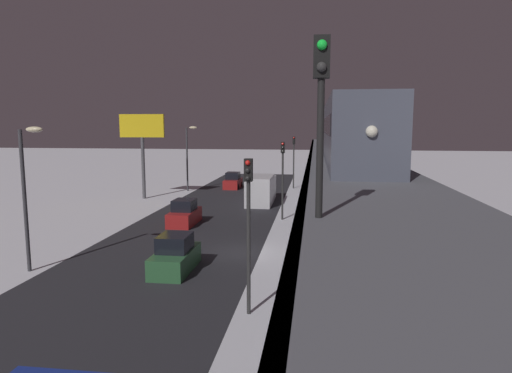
{
  "coord_description": "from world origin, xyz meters",
  "views": [
    {
      "loc": [
        -4.31,
        26.23,
        7.67
      ],
      "look_at": [
        0.58,
        -10.7,
        2.62
      ],
      "focal_mm": 31.37,
      "sensor_mm": 36.0,
      "label": 1
    }
  ],
  "objects": [
    {
      "name": "elevated_railway",
      "position": [
        -6.26,
        -0.0,
        4.84
      ],
      "size": [
        5.0,
        89.68,
        5.6
      ],
      "color": "slate",
      "rests_on": "ground_plane"
    },
    {
      "name": "sedan_green",
      "position": [
        2.99,
        3.92,
        0.8
      ],
      "size": [
        1.8,
        4.0,
        1.97
      ],
      "rotation": [
        0.0,
        0.0,
        3.14
      ],
      "color": "#2D6038",
      "rests_on": "ground_plane"
    },
    {
      "name": "street_lamp_near",
      "position": [
        10.46,
        5.0,
        4.81
      ],
      "size": [
        1.35,
        0.44,
        7.65
      ],
      "color": "#38383D",
      "rests_on": "ground_plane"
    },
    {
      "name": "commercial_billboard",
      "position": [
        13.71,
        -18.94,
        6.83
      ],
      "size": [
        4.8,
        0.36,
        8.9
      ],
      "color": "#4C4C51",
      "rests_on": "ground_plane"
    },
    {
      "name": "sedan_red_2",
      "position": [
        5.79,
        -7.2,
        0.8
      ],
      "size": [
        1.8,
        4.04,
        1.97
      ],
      "color": "#A51E1E",
      "rests_on": "ground_plane"
    },
    {
      "name": "sedan_red",
      "position": [
        5.79,
        -28.17,
        0.78
      ],
      "size": [
        1.91,
        4.09,
        1.97
      ],
      "color": "#A51E1E",
      "rests_on": "ground_plane"
    },
    {
      "name": "traffic_light_near",
      "position": [
        -1.71,
        8.88,
        4.2
      ],
      "size": [
        0.32,
        0.44,
        6.4
      ],
      "color": "#2D2D2D",
      "rests_on": "ground_plane"
    },
    {
      "name": "box_truck",
      "position": [
        0.99,
        -17.92,
        1.35
      ],
      "size": [
        2.4,
        7.4,
        2.8
      ],
      "color": "silver",
      "rests_on": "ground_plane"
    },
    {
      "name": "subway_train",
      "position": [
        -6.36,
        -27.64,
        7.38
      ],
      "size": [
        2.94,
        74.07,
        3.4
      ],
      "color": "#4C5160",
      "rests_on": "elevated_railway"
    },
    {
      "name": "traffic_light_mid",
      "position": [
        -1.71,
        -9.99,
        4.2
      ],
      "size": [
        0.32,
        0.44,
        6.4
      ],
      "color": "#2D2D2D",
      "rests_on": "ground_plane"
    },
    {
      "name": "rail_signal",
      "position": [
        -4.41,
        16.17,
        8.33
      ],
      "size": [
        0.36,
        0.41,
        4.0
      ],
      "color": "black",
      "rests_on": "elevated_railway"
    },
    {
      "name": "avenue_asphalt",
      "position": [
        4.39,
        0.0,
        0.0
      ],
      "size": [
        11.0,
        89.68,
        0.01
      ],
      "primitive_type": "cube",
      "color": "#28282D",
      "rests_on": "ground_plane"
    },
    {
      "name": "traffic_light_far",
      "position": [
        -1.71,
        -28.87,
        4.2
      ],
      "size": [
        0.32,
        0.44,
        6.4
      ],
      "color": "#2D2D2D",
      "rests_on": "ground_plane"
    },
    {
      "name": "street_lamp_far",
      "position": [
        10.46,
        -25.0,
        4.81
      ],
      "size": [
        1.35,
        0.44,
        7.65
      ],
      "color": "#38383D",
      "rests_on": "ground_plane"
    },
    {
      "name": "ground_plane",
      "position": [
        0.0,
        0.0,
        0.0
      ],
      "size": [
        240.0,
        240.0,
        0.0
      ],
      "primitive_type": "plane",
      "color": "white"
    }
  ]
}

